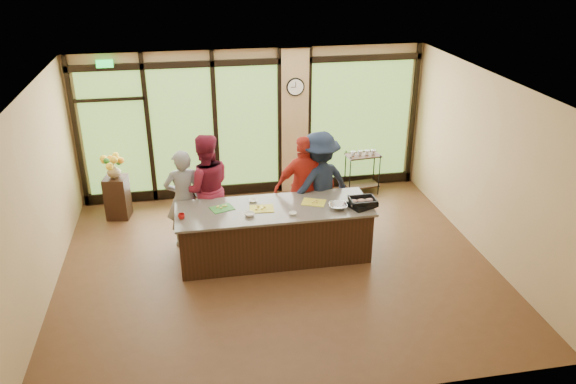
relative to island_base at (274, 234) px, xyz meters
name	(u,v)px	position (x,y,z in m)	size (l,w,h in m)	color
floor	(278,266)	(0.00, -0.30, -0.44)	(7.00, 7.00, 0.00)	#51331C
ceiling	(276,86)	(0.00, -0.30, 2.56)	(7.00, 7.00, 0.00)	white
back_wall	(253,124)	(0.00, 2.70, 1.06)	(7.00, 7.00, 0.00)	tan
left_wall	(37,200)	(-3.50, -0.30, 1.06)	(6.00, 6.00, 0.00)	tan
right_wall	(487,167)	(3.50, -0.30, 1.06)	(6.00, 6.00, 0.00)	tan
window_wall	(261,129)	(0.16, 2.65, 0.95)	(6.90, 0.12, 3.00)	tan
island_base	(274,234)	(0.00, 0.00, 0.00)	(3.10, 1.00, 0.88)	black
countertop	(274,209)	(0.00, 0.00, 0.46)	(3.20, 1.10, 0.04)	slate
wall_clock	(295,87)	(0.85, 2.57, 1.81)	(0.36, 0.04, 0.36)	black
cook_left	(184,199)	(-1.45, 0.71, 0.44)	(0.64, 0.42, 1.75)	gray
cook_midleft	(206,188)	(-1.06, 0.85, 0.54)	(0.95, 0.74, 1.96)	maroon
cook_midright	(305,187)	(0.65, 0.69, 0.49)	(1.09, 0.46, 1.87)	#B2281B
cook_right	(319,184)	(0.92, 0.71, 0.52)	(1.24, 0.71, 1.92)	#172034
roasting_pan	(362,204)	(1.43, -0.21, 0.52)	(0.42, 0.33, 0.07)	black
mixing_bowl	(338,206)	(1.02, -0.21, 0.52)	(0.30, 0.30, 0.07)	silver
cutting_board_left	(222,208)	(-0.84, 0.12, 0.49)	(0.36, 0.27, 0.01)	#358731
cutting_board_center	(262,209)	(-0.21, -0.01, 0.49)	(0.39, 0.29, 0.01)	gold
cutting_board_right	(314,202)	(0.68, 0.07, 0.49)	(0.38, 0.28, 0.01)	gold
prep_bowl_near	(250,214)	(-0.43, -0.22, 0.51)	(0.16, 0.16, 0.05)	white
prep_bowl_mid	(293,214)	(0.25, -0.30, 0.50)	(0.13, 0.13, 0.04)	white
prep_bowl_far	(253,201)	(-0.31, 0.29, 0.50)	(0.14, 0.14, 0.04)	white
red_ramekin	(181,216)	(-1.49, -0.12, 0.52)	(0.11, 0.11, 0.09)	#AE1311
flower_stand	(118,197)	(-2.71, 2.00, -0.03)	(0.41, 0.41, 0.83)	black
flower_vase	(114,171)	(-2.71, 2.00, 0.52)	(0.26, 0.26, 0.27)	olive
bar_cart	(362,167)	(2.22, 2.25, 0.12)	(0.73, 0.46, 0.94)	black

